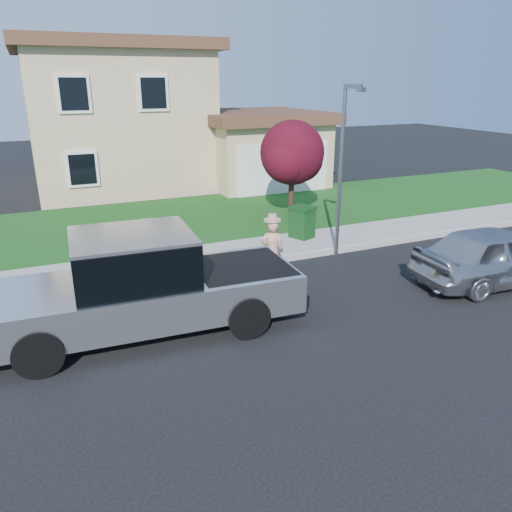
{
  "coord_description": "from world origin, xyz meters",
  "views": [
    {
      "loc": [
        -4.09,
        -9.59,
        5.16
      ],
      "look_at": [
        0.46,
        0.58,
        1.2
      ],
      "focal_mm": 35.0,
      "sensor_mm": 36.0,
      "label": 1
    }
  ],
  "objects_px": {
    "street_lamp": "(343,162)",
    "woman": "(272,250)",
    "sedan": "(498,255)",
    "trash_bin": "(302,222)",
    "pickup_truck": "(143,287)",
    "ornamental_tree": "(293,156)"
  },
  "relations": [
    {
      "from": "sedan",
      "to": "street_lamp",
      "type": "distance_m",
      "value": 4.91
    },
    {
      "from": "street_lamp",
      "to": "woman",
      "type": "bearing_deg",
      "value": 175.65
    },
    {
      "from": "trash_bin",
      "to": "street_lamp",
      "type": "bearing_deg",
      "value": -100.75
    },
    {
      "from": "pickup_truck",
      "to": "trash_bin",
      "type": "height_order",
      "value": "pickup_truck"
    },
    {
      "from": "woman",
      "to": "ornamental_tree",
      "type": "height_order",
      "value": "ornamental_tree"
    },
    {
      "from": "woman",
      "to": "trash_bin",
      "type": "xyz_separation_m",
      "value": [
        2.41,
        2.68,
        -0.19
      ]
    },
    {
      "from": "sedan",
      "to": "pickup_truck",
      "type": "bearing_deg",
      "value": 87.48
    },
    {
      "from": "woman",
      "to": "ornamental_tree",
      "type": "distance_m",
      "value": 6.61
    },
    {
      "from": "pickup_truck",
      "to": "street_lamp",
      "type": "bearing_deg",
      "value": 23.9
    },
    {
      "from": "sedan",
      "to": "ornamental_tree",
      "type": "bearing_deg",
      "value": 17.92
    },
    {
      "from": "ornamental_tree",
      "to": "street_lamp",
      "type": "bearing_deg",
      "value": -99.21
    },
    {
      "from": "woman",
      "to": "street_lamp",
      "type": "relative_size",
      "value": 0.37
    },
    {
      "from": "ornamental_tree",
      "to": "trash_bin",
      "type": "bearing_deg",
      "value": -111.2
    },
    {
      "from": "sedan",
      "to": "street_lamp",
      "type": "height_order",
      "value": "street_lamp"
    },
    {
      "from": "woman",
      "to": "ornamental_tree",
      "type": "xyz_separation_m",
      "value": [
        3.47,
        5.41,
        1.56
      ]
    },
    {
      "from": "ornamental_tree",
      "to": "street_lamp",
      "type": "distance_m",
      "value": 4.47
    },
    {
      "from": "woman",
      "to": "street_lamp",
      "type": "distance_m",
      "value": 3.54
    },
    {
      "from": "pickup_truck",
      "to": "ornamental_tree",
      "type": "distance_m",
      "value": 10.05
    },
    {
      "from": "woman",
      "to": "street_lamp",
      "type": "xyz_separation_m",
      "value": [
        2.75,
        1.01,
        1.99
      ]
    },
    {
      "from": "trash_bin",
      "to": "street_lamp",
      "type": "distance_m",
      "value": 2.77
    },
    {
      "from": "street_lamp",
      "to": "sedan",
      "type": "bearing_deg",
      "value": -78.68
    },
    {
      "from": "sedan",
      "to": "trash_bin",
      "type": "xyz_separation_m",
      "value": [
        -2.95,
        5.27,
        -0.09
      ]
    }
  ]
}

